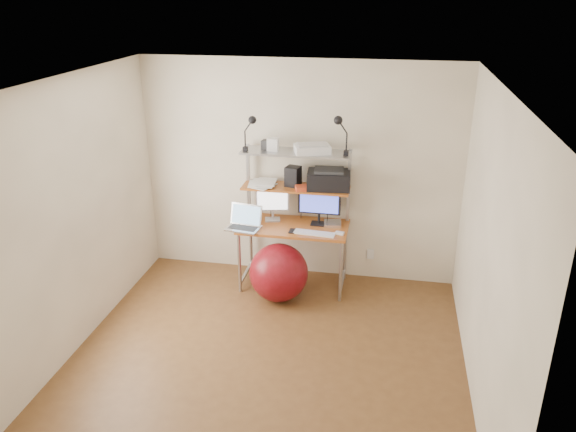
% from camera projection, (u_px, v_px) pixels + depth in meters
% --- Properties ---
extents(room, '(3.60, 3.60, 3.60)m').
position_uv_depth(room, '(264.00, 237.00, 4.69)').
color(room, brown).
rests_on(room, ground).
extents(computer_desk, '(1.20, 0.60, 1.57)m').
position_uv_depth(computer_desk, '(295.00, 205.00, 6.17)').
color(computer_desk, '#AC6621').
rests_on(computer_desk, ground).
extents(desktop, '(1.20, 0.60, 0.00)m').
position_uv_depth(desktop, '(294.00, 226.00, 6.19)').
color(desktop, '#AC6621').
rests_on(desktop, computer_desk).
extents(mid_shelf, '(1.18, 0.34, 0.00)m').
position_uv_depth(mid_shelf, '(296.00, 187.00, 6.15)').
color(mid_shelf, '#AC6621').
rests_on(mid_shelf, computer_desk).
extents(top_shelf, '(1.18, 0.34, 0.00)m').
position_uv_depth(top_shelf, '(296.00, 151.00, 6.00)').
color(top_shelf, '#A0A1A5').
rests_on(top_shelf, computer_desk).
extents(floor, '(3.60, 3.60, 0.00)m').
position_uv_depth(floor, '(266.00, 360.00, 5.16)').
color(floor, brown).
rests_on(floor, ground).
extents(wall_outlet, '(0.08, 0.01, 0.12)m').
position_uv_depth(wall_outlet, '(370.00, 254.00, 6.53)').
color(wall_outlet, silver).
rests_on(wall_outlet, room).
extents(monitor_silver, '(0.37, 0.16, 0.42)m').
position_uv_depth(monitor_silver, '(273.00, 201.00, 6.27)').
color(monitor_silver, '#B9B9BE').
rests_on(monitor_silver, desktop).
extents(monitor_black, '(0.47, 0.13, 0.47)m').
position_uv_depth(monitor_black, '(319.00, 204.00, 6.16)').
color(monitor_black, black).
rests_on(monitor_black, desktop).
extents(laptop, '(0.40, 0.34, 0.32)m').
position_uv_depth(laptop, '(245.00, 223.00, 6.13)').
color(laptop, silver).
rests_on(laptop, desktop).
extents(keyboard, '(0.45, 0.17, 0.01)m').
position_uv_depth(keyboard, '(314.00, 233.00, 5.99)').
color(keyboard, silver).
rests_on(keyboard, desktop).
extents(mouse, '(0.10, 0.07, 0.03)m').
position_uv_depth(mouse, '(340.00, 233.00, 5.97)').
color(mouse, silver).
rests_on(mouse, desktop).
extents(mac_mini, '(0.21, 0.21, 0.04)m').
position_uv_depth(mac_mini, '(333.00, 224.00, 6.20)').
color(mac_mini, silver).
rests_on(mac_mini, desktop).
extents(phone, '(0.07, 0.13, 0.01)m').
position_uv_depth(phone, '(292.00, 231.00, 6.05)').
color(phone, black).
rests_on(phone, desktop).
extents(printer, '(0.49, 0.35, 0.22)m').
position_uv_depth(printer, '(329.00, 179.00, 6.07)').
color(printer, black).
rests_on(printer, mid_shelf).
extents(nas_cube, '(0.18, 0.18, 0.22)m').
position_uv_depth(nas_cube, '(293.00, 176.00, 6.14)').
color(nas_cube, black).
rests_on(nas_cube, mid_shelf).
extents(red_box, '(0.21, 0.17, 0.05)m').
position_uv_depth(red_box, '(304.00, 188.00, 6.04)').
color(red_box, '#C63F1F').
rests_on(red_box, mid_shelf).
extents(scanner, '(0.43, 0.34, 0.10)m').
position_uv_depth(scanner, '(312.00, 149.00, 5.94)').
color(scanner, silver).
rests_on(scanner, top_shelf).
extents(box_white, '(0.12, 0.10, 0.13)m').
position_uv_depth(box_white, '(273.00, 144.00, 6.01)').
color(box_white, silver).
rests_on(box_white, top_shelf).
extents(box_grey, '(0.12, 0.12, 0.10)m').
position_uv_depth(box_grey, '(267.00, 145.00, 6.06)').
color(box_grey, '#2A2A2C').
rests_on(box_grey, top_shelf).
extents(clip_lamp_left, '(0.15, 0.09, 0.39)m').
position_uv_depth(clip_lamp_left, '(251.00, 126.00, 5.89)').
color(clip_lamp_left, black).
rests_on(clip_lamp_left, top_shelf).
extents(clip_lamp_right, '(0.17, 0.09, 0.42)m').
position_uv_depth(clip_lamp_right, '(340.00, 127.00, 5.76)').
color(clip_lamp_right, black).
rests_on(clip_lamp_right, top_shelf).
extents(exercise_ball, '(0.64, 0.64, 0.64)m').
position_uv_depth(exercise_ball, '(279.00, 273.00, 6.07)').
color(exercise_ball, maroon).
rests_on(exercise_ball, floor).
extents(paper_stack, '(0.35, 0.40, 0.03)m').
position_uv_depth(paper_stack, '(263.00, 183.00, 6.22)').
color(paper_stack, white).
rests_on(paper_stack, mid_shelf).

